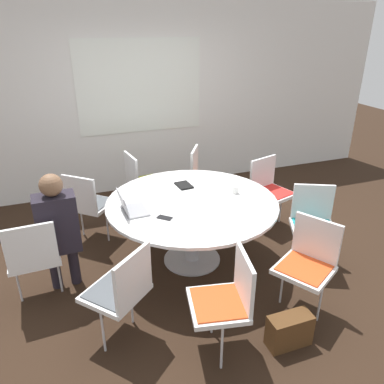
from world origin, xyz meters
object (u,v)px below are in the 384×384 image
at_px(chair_3, 308,260).
at_px(chair_1, 121,288).
at_px(chair_7, 141,179).
at_px(laptop, 130,207).
at_px(chair_2, 227,296).
at_px(chair_5, 269,187).
at_px(chair_8, 88,201).
at_px(handbag, 289,330).
at_px(person_0, 58,225).
at_px(chair_6, 204,174).
at_px(spiral_notebook, 184,185).
at_px(cell_phone, 165,218).
at_px(coffee_cup, 235,190).
at_px(chair_4, 313,220).
at_px(chair_0, 33,254).

bearing_deg(chair_3, chair_1, 53.60).
height_order(chair_7, laptop, laptop).
bearing_deg(chair_2, chair_5, -27.85).
bearing_deg(chair_1, laptop, 32.10).
bearing_deg(chair_8, handbag, -17.16).
xyz_separation_m(chair_5, person_0, (-2.49, -0.48, 0.19)).
height_order(chair_6, chair_7, same).
height_order(person_0, handbag, person_0).
bearing_deg(spiral_notebook, chair_1, -126.83).
distance_m(chair_8, cell_phone, 1.23).
bearing_deg(chair_7, cell_phone, -12.98).
relative_size(spiral_notebook, coffee_cup, 2.72).
xyz_separation_m(chair_2, laptop, (-0.47, 1.21, 0.25)).
bearing_deg(chair_1, chair_8, 51.73).
height_order(chair_6, coffee_cup, chair_6).
xyz_separation_m(chair_1, handbag, (1.23, -0.50, -0.38)).
xyz_separation_m(chair_3, coffee_cup, (-0.19, 1.07, 0.24)).
bearing_deg(chair_5, cell_phone, 7.06).
bearing_deg(chair_5, chair_6, -65.55).
distance_m(chair_2, cell_phone, 1.02).
bearing_deg(chair_1, chair_2, -68.07).
bearing_deg(person_0, chair_4, -12.64).
bearing_deg(spiral_notebook, chair_3, -65.89).
bearing_deg(person_0, handbag, -41.84).
distance_m(chair_2, chair_8, 2.18).
xyz_separation_m(chair_4, handbag, (-0.83, -0.90, -0.38)).
height_order(chair_5, coffee_cup, chair_5).
xyz_separation_m(chair_4, cell_phone, (-1.53, 0.22, 0.20)).
relative_size(chair_8, spiral_notebook, 3.89).
xyz_separation_m(laptop, spiral_notebook, (0.69, 0.42, -0.04)).
distance_m(chair_6, spiral_notebook, 0.93).
relative_size(chair_3, person_0, 0.71).
bearing_deg(spiral_notebook, chair_5, 2.21).
bearing_deg(chair_8, chair_3, -6.07).
distance_m(chair_4, handbag, 1.29).
bearing_deg(handbag, chair_6, 84.33).
bearing_deg(chair_0, coffee_cup, 1.83).
bearing_deg(laptop, chair_3, -130.22).
bearing_deg(chair_6, cell_phone, -4.08).
bearing_deg(laptop, chair_5, -78.62).
height_order(chair_8, cell_phone, chair_8).
relative_size(chair_3, coffee_cup, 10.59).
relative_size(chair_7, spiral_notebook, 3.89).
bearing_deg(coffee_cup, handbag, -96.98).
bearing_deg(cell_phone, spiral_notebook, 57.49).
bearing_deg(coffee_cup, chair_8, 152.84).
relative_size(chair_7, laptop, 2.74).
xyz_separation_m(chair_6, coffee_cup, (-0.08, -1.09, 0.24)).
relative_size(laptop, handbag, 0.88).
bearing_deg(spiral_notebook, chair_7, 109.74).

